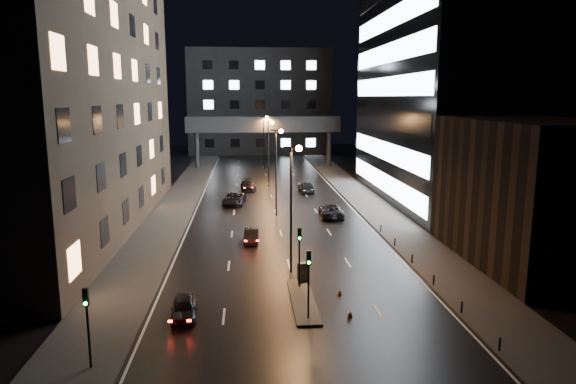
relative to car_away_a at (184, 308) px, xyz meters
name	(u,v)px	position (x,y,z in m)	size (l,w,h in m)	color
ground	(271,196)	(7.50, 39.94, -0.65)	(160.00, 160.00, 0.00)	black
sidewalk_left	(177,204)	(-5.00, 34.94, -0.57)	(5.00, 110.00, 0.15)	#383533
sidewalk_right	(367,201)	(20.00, 34.94, -0.57)	(5.00, 110.00, 0.15)	#383533
building_left	(53,33)	(-15.00, 23.94, 19.35)	(15.00, 48.00, 40.00)	#2D2319
building_right_low	(531,192)	(27.50, 8.94, 5.35)	(10.00, 18.00, 12.00)	black
building_right_glass	(465,28)	(32.50, 35.94, 21.85)	(20.00, 36.00, 45.00)	black
building_far	(259,102)	(7.50, 97.94, 11.85)	(34.00, 14.00, 25.00)	#333335
skybridge	(263,125)	(7.50, 69.94, 7.69)	(30.00, 3.00, 10.00)	#333335
median_island	(303,300)	(7.80, 1.94, -0.57)	(1.60, 8.00, 0.15)	#383533
traffic_signal_near	(299,248)	(7.80, 4.44, 2.45)	(0.28, 0.34, 4.40)	black
traffic_signal_far	(309,273)	(7.80, -1.06, 2.45)	(0.28, 0.34, 4.40)	black
traffic_signal_corner	(87,316)	(-4.00, -6.06, 2.30)	(0.28, 0.34, 4.40)	black
bollard_row	(422,270)	(17.70, 6.44, -0.20)	(0.12, 25.12, 0.90)	black
streetlight_near	(293,192)	(7.66, 7.94, 5.85)	(1.45, 0.50, 10.15)	black
streetlight_mid_a	(277,161)	(7.66, 27.94, 5.85)	(1.45, 0.50, 10.15)	black
streetlight_mid_b	(269,145)	(7.66, 47.94, 5.85)	(1.45, 0.50, 10.15)	black
streetlight_far	(265,135)	(7.66, 67.94, 5.85)	(1.45, 0.50, 10.15)	black
car_away_a	(184,308)	(0.00, 0.00, 0.00)	(1.53, 3.80, 1.29)	black
car_away_b	(251,236)	(4.45, 16.87, 0.00)	(1.36, 3.90, 1.28)	black
car_away_c	(234,199)	(2.45, 34.62, 0.12)	(2.53, 5.49, 1.53)	black
car_away_d	(248,185)	(4.30, 44.95, 0.06)	(1.98, 4.87, 1.41)	black
car_toward_a	(331,211)	(13.82, 26.59, 0.11)	(2.50, 5.43, 1.51)	black
car_toward_b	(306,187)	(12.78, 42.59, 0.07)	(2.01, 4.95, 1.44)	black
utility_cabinet	(303,272)	(8.20, 5.64, 0.19)	(0.75, 0.49, 1.38)	#4D4C4F
cone_a	(340,292)	(10.50, 2.88, -0.40)	(0.32, 0.32, 0.48)	#EB4D0C
cone_b	(350,313)	(10.50, -0.80, -0.39)	(0.36, 0.36, 0.51)	#DE610B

